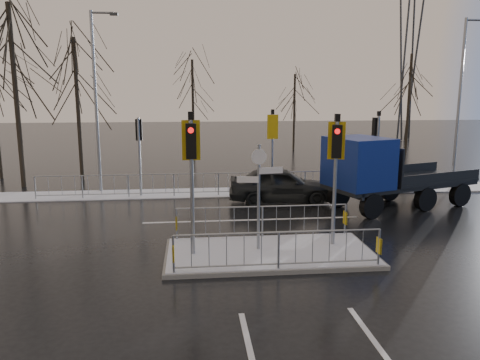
{
  "coord_description": "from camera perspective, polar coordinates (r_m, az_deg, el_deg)",
  "views": [
    {
      "loc": [
        -2.2,
        -12.75,
        4.7
      ],
      "look_at": [
        -0.61,
        2.33,
        1.8
      ],
      "focal_mm": 35.0,
      "sensor_mm": 36.0,
      "label": 1
    }
  ],
  "objects": [
    {
      "name": "tree_near_b",
      "position": [
        25.91,
        -19.33,
        11.23
      ],
      "size": [
        4.0,
        4.0,
        7.55
      ],
      "color": "black",
      "rests_on": "ground"
    },
    {
      "name": "tree_far_a",
      "position": [
        34.75,
        -5.79,
        10.99
      ],
      "size": [
        3.75,
        3.75,
        7.08
      ],
      "color": "black",
      "rests_on": "ground"
    },
    {
      "name": "pylon_wires",
      "position": [
        47.24,
        18.82,
        17.99
      ],
      "size": [
        70.0,
        2.38,
        19.97
      ],
      "color": "#2D3033",
      "rests_on": "ground"
    },
    {
      "name": "flatbed_truck",
      "position": [
        19.29,
        16.25,
        1.04
      ],
      "size": [
        6.74,
        4.22,
        2.94
      ],
      "color": "black",
      "rests_on": "ground"
    },
    {
      "name": "snow_verge",
      "position": [
        21.97,
        -0.13,
        -1.47
      ],
      "size": [
        30.0,
        2.0,
        0.04
      ],
      "primitive_type": "cube",
      "color": "white",
      "rests_on": "ground"
    },
    {
      "name": "tree_near_a",
      "position": [
        25.19,
        -25.95,
        12.99
      ],
      "size": [
        4.75,
        4.75,
        8.97
      ],
      "color": "black",
      "rests_on": "ground"
    },
    {
      "name": "tree_far_c",
      "position": [
        37.44,
        20.0,
        10.88
      ],
      "size": [
        4.0,
        4.0,
        7.55
      ],
      "color": "black",
      "rests_on": "ground"
    },
    {
      "name": "traffic_island",
      "position": [
        13.64,
        3.57,
        -7.6
      ],
      "size": [
        6.0,
        3.04,
        4.15
      ],
      "color": "slate",
      "rests_on": "ground"
    },
    {
      "name": "lane_markings",
      "position": [
        13.46,
        3.84,
        -9.62
      ],
      "size": [
        8.0,
        11.38,
        0.01
      ],
      "color": "silver",
      "rests_on": "ground"
    },
    {
      "name": "car_far_lane",
      "position": [
        20.0,
        4.99,
        -0.59
      ],
      "size": [
        4.54,
        2.13,
        1.5
      ],
      "primitive_type": "imported",
      "rotation": [
        0.0,
        0.0,
        1.49
      ],
      "color": "black",
      "rests_on": "ground"
    },
    {
      "name": "street_lamp_right",
      "position": [
        24.79,
        25.33,
        9.1
      ],
      "size": [
        1.25,
        0.18,
        8.0
      ],
      "color": "gray",
      "rests_on": "ground"
    },
    {
      "name": "tree_far_b",
      "position": [
        37.66,
        6.66,
        9.98
      ],
      "size": [
        3.25,
        3.25,
        6.14
      ],
      "color": "black",
      "rests_on": "ground"
    },
    {
      "name": "street_lamp_left",
      "position": [
        22.65,
        -17.03,
        9.84
      ],
      "size": [
        1.25,
        0.18,
        8.2
      ],
      "color": "gray",
      "rests_on": "ground"
    },
    {
      "name": "far_kerb_fixtures",
      "position": [
        21.31,
        0.8,
        0.89
      ],
      "size": [
        18.0,
        0.65,
        3.83
      ],
      "color": "gray",
      "rests_on": "ground"
    },
    {
      "name": "ground",
      "position": [
        13.76,
        3.6,
        -9.16
      ],
      "size": [
        120.0,
        120.0,
        0.0
      ],
      "primitive_type": "plane",
      "color": "black",
      "rests_on": "ground"
    }
  ]
}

